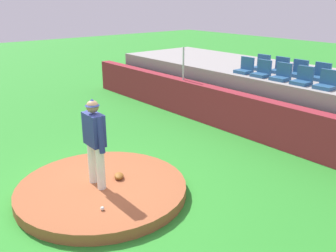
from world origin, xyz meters
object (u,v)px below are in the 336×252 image
object	(u,v)px
pitcher	(94,137)
baseball	(102,208)
stadium_chair_4	(326,83)
stadium_chair_2	(282,75)
fielding_glove	(119,176)
stadium_chair_1	(262,71)
stadium_chair_6	(280,68)
stadium_chair_0	(245,68)
stadium_chair_7	(298,71)
stadium_chair_8	(320,75)
stadium_chair_5	(262,65)
stadium_chair_3	(303,79)

from	to	relation	value
pitcher	baseball	bearing A→B (deg)	-22.69
stadium_chair_4	stadium_chair_2	bearing A→B (deg)	-0.82
baseball	fielding_glove	size ratio (longest dim) A/B	0.25
baseball	stadium_chair_2	world-z (taller)	stadium_chair_2
pitcher	baseball	world-z (taller)	pitcher
pitcher	stadium_chair_1	distance (m)	6.22
stadium_chair_4	stadium_chair_6	world-z (taller)	same
stadium_chair_0	stadium_chair_7	size ratio (longest dim) A/B	1.00
baseball	stadium_chair_4	xyz separation A→B (m)	(0.54, 6.57, 1.51)
stadium_chair_2	stadium_chair_7	bearing A→B (deg)	-89.74
stadium_chair_0	stadium_chair_1	distance (m)	0.69
pitcher	stadium_chair_2	size ratio (longest dim) A/B	3.70
stadium_chair_1	stadium_chair_8	world-z (taller)	same
stadium_chair_6	stadium_chair_8	bearing A→B (deg)	179.06
baseball	stadium_chair_6	bearing A→B (deg)	101.68
baseball	stadium_chair_6	world-z (taller)	stadium_chair_6
baseball	stadium_chair_2	size ratio (longest dim) A/B	0.15
pitcher	stadium_chair_7	bearing A→B (deg)	91.51
stadium_chair_7	pitcher	bearing A→B (deg)	89.59
pitcher	stadium_chair_5	world-z (taller)	stadium_chair_5
pitcher	baseball	xyz separation A→B (m)	(0.92, -0.42, -1.04)
stadium_chair_0	stadium_chair_7	distance (m)	1.62
stadium_chair_1	stadium_chair_6	distance (m)	0.93
stadium_chair_0	stadium_chair_4	world-z (taller)	same
stadium_chair_2	stadium_chair_5	world-z (taller)	same
fielding_glove	stadium_chair_4	world-z (taller)	stadium_chair_4
baseball	stadium_chair_7	world-z (taller)	stadium_chair_7
stadium_chair_7	stadium_chair_3	bearing A→B (deg)	128.29
baseball	stadium_chair_0	xyz separation A→B (m)	(-2.26, 6.62, 1.51)
stadium_chair_1	stadium_chair_7	xyz separation A→B (m)	(0.70, 0.88, 0.00)
fielding_glove	stadium_chair_8	distance (m)	6.77
baseball	stadium_chair_7	bearing A→B (deg)	96.64
pitcher	stadium_chair_8	bearing A→B (deg)	85.71
fielding_glove	stadium_chair_1	bearing A→B (deg)	127.72
stadium_chair_0	stadium_chair_6	bearing A→B (deg)	-128.26
fielding_glove	stadium_chair_7	distance (m)	6.71
baseball	stadium_chair_1	world-z (taller)	stadium_chair_1
stadium_chair_2	stadium_chair_6	size ratio (longest dim) A/B	1.00
stadium_chair_1	stadium_chair_8	size ratio (longest dim) A/B	1.00
stadium_chair_2	stadium_chair_3	world-z (taller)	same
fielding_glove	stadium_chair_4	size ratio (longest dim) A/B	0.60
stadium_chair_5	stadium_chair_6	bearing A→B (deg)	-177.50
pitcher	stadium_chair_1	world-z (taller)	stadium_chair_1
fielding_glove	stadium_chair_1	xyz separation A→B (m)	(-0.67, 5.66, 1.49)
stadium_chair_7	stadium_chair_8	size ratio (longest dim) A/B	1.00
stadium_chair_4	baseball	bearing A→B (deg)	85.34
baseball	stadium_chair_6	distance (m)	7.82
stadium_chair_4	stadium_chair_6	xyz separation A→B (m)	(-2.09, 0.94, 0.00)
stadium_chair_3	stadium_chair_7	bearing A→B (deg)	-51.71
stadium_chair_0	stadium_chair_5	world-z (taller)	same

